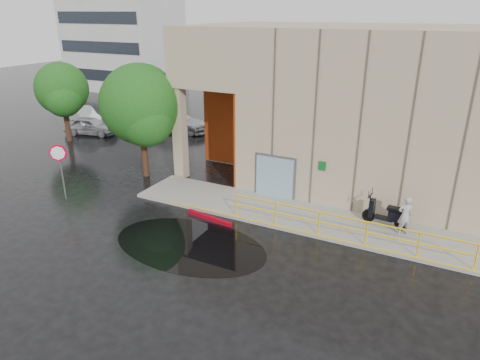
% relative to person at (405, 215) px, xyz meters
% --- Properties ---
extents(ground, '(120.00, 120.00, 0.00)m').
position_rel_person_xyz_m(ground, '(-6.39, -4.76, -0.98)').
color(ground, black).
rests_on(ground, ground).
extents(sidewalk, '(20.00, 3.00, 0.15)m').
position_rel_person_xyz_m(sidewalk, '(-2.39, -0.26, -0.91)').
color(sidewalk, gray).
rests_on(sidewalk, ground).
extents(building, '(20.00, 10.17, 8.00)m').
position_rel_person_xyz_m(building, '(-1.29, 6.23, 3.23)').
color(building, tan).
rests_on(building, ground).
extents(guardrail, '(9.56, 0.06, 1.03)m').
position_rel_person_xyz_m(guardrail, '(-2.14, -1.61, -0.30)').
color(guardrail, yellow).
rests_on(guardrail, sidewalk).
extents(distant_building, '(12.00, 8.08, 15.00)m').
position_rel_person_xyz_m(distant_building, '(-34.39, 23.22, 6.52)').
color(distant_building, '#B4B4B0').
rests_on(distant_building, ground).
extents(person, '(0.72, 0.65, 1.66)m').
position_rel_person_xyz_m(person, '(0.00, 0.00, 0.00)').
color(person, '#9D9DA1').
rests_on(person, sidewalk).
extents(scooter, '(1.96, 0.82, 1.49)m').
position_rel_person_xyz_m(scooter, '(-0.78, 0.41, 0.03)').
color(scooter, black).
rests_on(scooter, sidewalk).
extents(stop_sign, '(0.71, 0.53, 2.84)m').
position_rel_person_xyz_m(stop_sign, '(-15.36, -3.57, 1.07)').
color(stop_sign, slate).
rests_on(stop_sign, ground).
extents(red_curb, '(2.40, 0.52, 0.18)m').
position_rel_person_xyz_m(red_curb, '(-7.89, -2.26, -0.89)').
color(red_curb, maroon).
rests_on(red_curb, ground).
extents(puddle, '(6.52, 4.02, 0.01)m').
position_rel_person_xyz_m(puddle, '(-7.47, -4.50, -0.98)').
color(puddle, black).
rests_on(puddle, ground).
extents(car_a, '(4.18, 2.52, 1.33)m').
position_rel_person_xyz_m(car_a, '(-23.04, 5.85, -0.31)').
color(car_a, '#B7B9BE').
rests_on(car_a, ground).
extents(car_b, '(4.34, 2.99, 1.36)m').
position_rel_person_xyz_m(car_b, '(-25.99, 8.11, -0.30)').
color(car_b, white).
rests_on(car_b, ground).
extents(car_c, '(5.37, 2.71, 1.49)m').
position_rel_person_xyz_m(car_c, '(-17.81, 9.54, -0.23)').
color(car_c, silver).
rests_on(car_c, ground).
extents(tree_near, '(4.27, 4.27, 6.21)m').
position_rel_person_xyz_m(tree_near, '(-13.73, 0.76, 2.92)').
color(tree_near, black).
rests_on(tree_near, ground).
extents(tree_far, '(3.63, 3.58, 5.49)m').
position_rel_person_xyz_m(tree_far, '(-23.09, 3.81, 2.57)').
color(tree_far, black).
rests_on(tree_far, ground).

